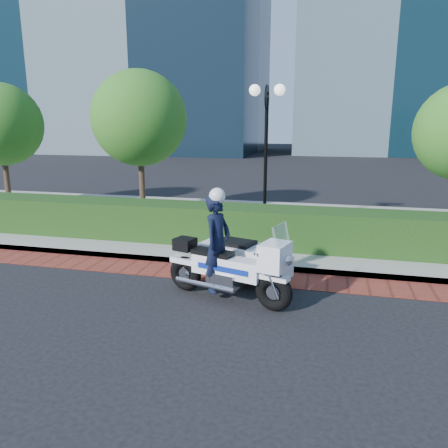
% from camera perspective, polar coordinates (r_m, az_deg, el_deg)
% --- Properties ---
extents(ground, '(120.00, 120.00, 0.00)m').
position_cam_1_polar(ground, '(8.67, -6.70, -9.53)').
color(ground, black).
rests_on(ground, ground).
extents(brick_strip, '(60.00, 1.00, 0.01)m').
position_cam_1_polar(brick_strip, '(9.99, -3.70, -6.29)').
color(brick_strip, maroon).
rests_on(brick_strip, ground).
extents(sidewalk, '(60.00, 8.00, 0.15)m').
position_cam_1_polar(sidewalk, '(14.15, 1.74, -0.09)').
color(sidewalk, gray).
rests_on(sidewalk, ground).
extents(hedge_main, '(18.00, 1.20, 1.00)m').
position_cam_1_polar(hedge_main, '(11.75, -0.69, 0.00)').
color(hedge_main, black).
rests_on(hedge_main, sidewalk).
extents(lamppost, '(1.02, 0.70, 4.21)m').
position_cam_1_polar(lamppost, '(12.81, 5.53, 11.48)').
color(lamppost, black).
rests_on(lamppost, sidewalk).
extents(tree_a, '(3.00, 3.00, 4.58)m').
position_cam_1_polar(tree_a, '(18.32, -27.15, 11.47)').
color(tree_a, '#332319').
rests_on(tree_a, sidewalk).
extents(tree_b, '(3.20, 3.20, 4.89)m').
position_cam_1_polar(tree_b, '(15.35, -11.01, 13.37)').
color(tree_b, '#332319').
rests_on(tree_b, sidewalk).
extents(tower_far_left, '(16.00, 14.00, 34.00)m').
position_cam_1_polar(tower_far_left, '(67.49, -23.93, 23.90)').
color(tower_far_left, black).
rests_on(tower_far_left, ground).
extents(police_motorcycle, '(2.61, 2.26, 2.15)m').
position_cam_1_polar(police_motorcycle, '(8.63, 1.05, -4.33)').
color(police_motorcycle, black).
rests_on(police_motorcycle, ground).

